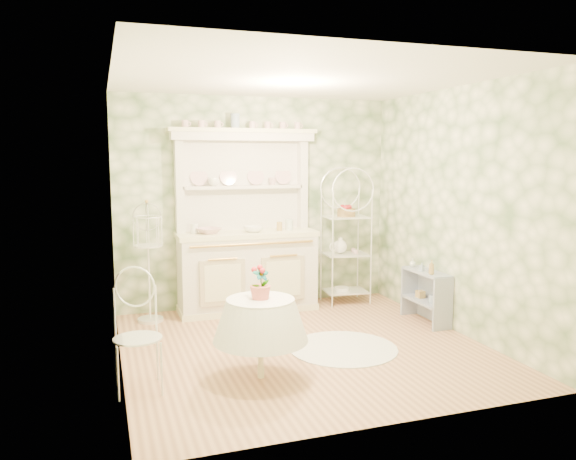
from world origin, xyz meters
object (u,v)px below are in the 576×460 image
object	(u,v)px
round_table	(261,344)
floor_basket	(282,305)
kitchen_dresser	(247,221)
bakers_rack	(346,233)
birdcage_stand	(149,266)
cafe_chair	(138,341)
side_shelf	(426,299)

from	to	relation	value
round_table	floor_basket	xyz separation A→B (m)	(0.79, 1.83, -0.19)
kitchen_dresser	floor_basket	bearing A→B (deg)	-43.71
bakers_rack	birdcage_stand	xyz separation A→B (m)	(-2.57, -0.09, -0.28)
kitchen_dresser	bakers_rack	bearing A→B (deg)	-0.58
kitchen_dresser	bakers_rack	distance (m)	1.37
floor_basket	kitchen_dresser	bearing A→B (deg)	136.29
kitchen_dresser	birdcage_stand	size ratio (longest dim) A/B	1.72
kitchen_dresser	cafe_chair	size ratio (longest dim) A/B	2.65
side_shelf	birdcage_stand	distance (m)	3.29
bakers_rack	birdcage_stand	distance (m)	2.59
round_table	cafe_chair	distance (m)	1.05
side_shelf	cafe_chair	xyz separation A→B (m)	(-3.35, -0.94, 0.15)
kitchen_dresser	birdcage_stand	bearing A→B (deg)	-175.19
birdcage_stand	side_shelf	bearing A→B (deg)	-18.99
side_shelf	cafe_chair	size ratio (longest dim) A/B	0.75
bakers_rack	birdcage_stand	size ratio (longest dim) A/B	1.41
floor_basket	cafe_chair	bearing A→B (deg)	-135.97
floor_basket	bakers_rack	bearing A→B (deg)	17.93
birdcage_stand	round_table	bearing A→B (deg)	-69.35
cafe_chair	floor_basket	bearing A→B (deg)	67.33
kitchen_dresser	side_shelf	world-z (taller)	kitchen_dresser
floor_basket	round_table	bearing A→B (deg)	-113.38
cafe_chair	birdcage_stand	distance (m)	2.04
round_table	floor_basket	world-z (taller)	round_table
birdcage_stand	floor_basket	world-z (taller)	birdcage_stand
bakers_rack	floor_basket	distance (m)	1.33
side_shelf	round_table	bearing A→B (deg)	-161.35
round_table	cafe_chair	xyz separation A→B (m)	(-1.04, 0.06, 0.12)
cafe_chair	birdcage_stand	xyz separation A→B (m)	(0.26, 2.01, 0.23)
kitchen_dresser	side_shelf	distance (m)	2.36
cafe_chair	birdcage_stand	size ratio (longest dim) A/B	0.65
round_table	birdcage_stand	bearing A→B (deg)	110.65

